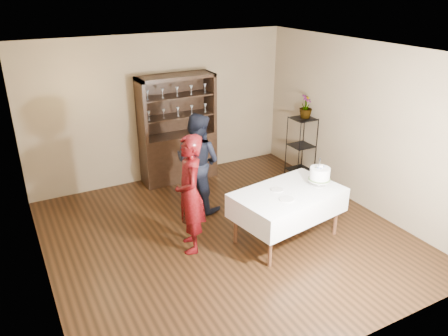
{
  "coord_description": "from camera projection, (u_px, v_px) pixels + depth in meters",
  "views": [
    {
      "loc": [
        -2.68,
        -4.96,
        3.52
      ],
      "look_at": [
        0.03,
        0.1,
        1.06
      ],
      "focal_mm": 35.0,
      "sensor_mm": 36.0,
      "label": 1
    }
  ],
  "objects": [
    {
      "name": "man",
      "position": [
        198.0,
        162.0,
        7.07
      ],
      "size": [
        0.95,
        1.01,
        1.64
      ],
      "primitive_type": "imported",
      "rotation": [
        0.0,
        0.0,
        2.14
      ],
      "color": "black",
      "rests_on": "floor"
    },
    {
      "name": "potted_plant",
      "position": [
        306.0,
        107.0,
        8.0
      ],
      "size": [
        0.34,
        0.34,
        0.43
      ],
      "primitive_type": "imported",
      "rotation": [
        0.0,
        0.0,
        0.7
      ],
      "color": "#4E6E34",
      "rests_on": "plant_etagere"
    },
    {
      "name": "plant_etagere",
      "position": [
        301.0,
        145.0,
        8.27
      ],
      "size": [
        0.42,
        0.42,
        1.2
      ],
      "color": "black",
      "rests_on": "floor"
    },
    {
      "name": "china_hutch",
      "position": [
        178.0,
        146.0,
        8.22
      ],
      "size": [
        1.4,
        0.48,
        2.0
      ],
      "color": "black",
      "rests_on": "floor"
    },
    {
      "name": "floor",
      "position": [
        226.0,
        235.0,
        6.57
      ],
      "size": [
        5.0,
        5.0,
        0.0
      ],
      "primitive_type": "plane",
      "color": "black",
      "rests_on": "ground"
    },
    {
      "name": "back_wall",
      "position": [
        161.0,
        109.0,
        8.06
      ],
      "size": [
        5.0,
        0.02,
        2.7
      ],
      "primitive_type": "cube",
      "color": "#74614A",
      "rests_on": "floor"
    },
    {
      "name": "wall_left",
      "position": [
        32.0,
        189.0,
        4.95
      ],
      "size": [
        0.02,
        5.0,
        2.7
      ],
      "primitive_type": "cube",
      "color": "#74614A",
      "rests_on": "floor"
    },
    {
      "name": "cake",
      "position": [
        320.0,
        175.0,
        6.29
      ],
      "size": [
        0.35,
        0.35,
        0.45
      ],
      "rotation": [
        0.0,
        0.0,
        0.24
      ],
      "color": "silver",
      "rests_on": "cake_table"
    },
    {
      "name": "cake_table",
      "position": [
        288.0,
        203.0,
        6.27
      ],
      "size": [
        1.68,
        1.18,
        0.77
      ],
      "rotation": [
        0.0,
        0.0,
        0.16
      ],
      "color": "silver",
      "rests_on": "floor"
    },
    {
      "name": "woman",
      "position": [
        190.0,
        194.0,
        5.94
      ],
      "size": [
        0.56,
        0.71,
        1.7
      ],
      "primitive_type": "imported",
      "rotation": [
        0.0,
        0.0,
        -1.85
      ],
      "color": "#390705",
      "rests_on": "floor"
    },
    {
      "name": "wall_right",
      "position": [
        360.0,
        126.0,
        7.12
      ],
      "size": [
        0.02,
        5.0,
        2.7
      ],
      "primitive_type": "cube",
      "color": "#74614A",
      "rests_on": "floor"
    },
    {
      "name": "ceiling",
      "position": [
        226.0,
        52.0,
        5.5
      ],
      "size": [
        5.0,
        5.0,
        0.0
      ],
      "primitive_type": "plane",
      "rotation": [
        3.14,
        0.0,
        0.0
      ],
      "color": "silver",
      "rests_on": "back_wall"
    },
    {
      "name": "plate_near",
      "position": [
        287.0,
        199.0,
        5.96
      ],
      "size": [
        0.21,
        0.21,
        0.01
      ],
      "primitive_type": "cylinder",
      "rotation": [
        0.0,
        0.0,
        0.01
      ],
      "color": "silver",
      "rests_on": "cake_table"
    },
    {
      "name": "plate_far",
      "position": [
        277.0,
        190.0,
        6.23
      ],
      "size": [
        0.23,
        0.23,
        0.01
      ],
      "primitive_type": "cylinder",
      "rotation": [
        0.0,
        0.0,
        -0.4
      ],
      "color": "silver",
      "rests_on": "cake_table"
    }
  ]
}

